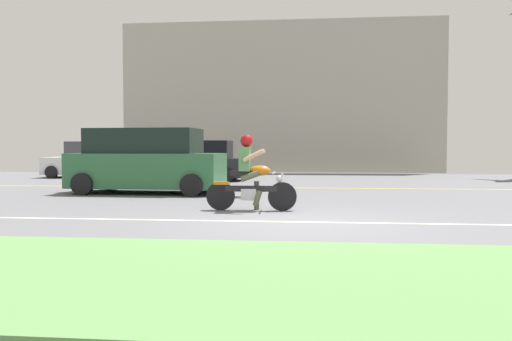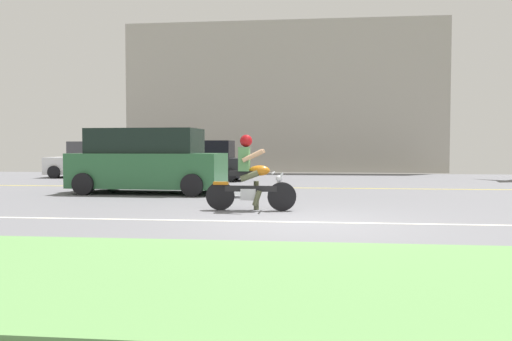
{
  "view_description": "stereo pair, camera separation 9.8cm",
  "coord_description": "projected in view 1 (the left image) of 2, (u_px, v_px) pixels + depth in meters",
  "views": [
    {
      "loc": [
        0.12,
        -9.33,
        1.37
      ],
      "look_at": [
        -1.12,
        2.85,
        0.82
      ],
      "focal_mm": 36.1,
      "sensor_mm": 36.0,
      "label": 1
    },
    {
      "loc": [
        0.22,
        -9.32,
        1.37
      ],
      "look_at": [
        -1.12,
        2.85,
        0.82
      ],
      "focal_mm": 36.1,
      "sensor_mm": 36.0,
      "label": 2
    }
  ],
  "objects": [
    {
      "name": "motorcyclist",
      "position": [
        251.0,
        179.0,
        11.16
      ],
      "size": [
        1.97,
        0.64,
        1.65
      ],
      "color": "black",
      "rests_on": "ground"
    },
    {
      "name": "grass_median",
      "position": [
        296.0,
        278.0,
        5.27
      ],
      "size": [
        56.0,
        3.8,
        0.06
      ],
      "primitive_type": "cube",
      "color": "#5B8C4C",
      "rests_on": "ground"
    },
    {
      "name": "parked_car_0",
      "position": [
        92.0,
        161.0,
        23.59
      ],
      "size": [
        4.06,
        2.12,
        1.64
      ],
      "color": "silver",
      "rests_on": "ground"
    },
    {
      "name": "suv_nearby",
      "position": [
        146.0,
        162.0,
        15.48
      ],
      "size": [
        4.73,
        2.29,
        1.94
      ],
      "color": "#2D663D",
      "rests_on": "ground"
    },
    {
      "name": "lane_line_far",
      "position": [
        305.0,
        188.0,
        17.39
      ],
      "size": [
        50.4,
        0.12,
        0.01
      ],
      "primitive_type": "cube",
      "color": "yellow",
      "rests_on": "ground"
    },
    {
      "name": "lane_line_near",
      "position": [
        302.0,
        222.0,
        9.43
      ],
      "size": [
        50.4,
        0.12,
        0.01
      ],
      "primitive_type": "cube",
      "color": "silver",
      "rests_on": "ground"
    },
    {
      "name": "building_far",
      "position": [
        282.0,
        100.0,
        30.17
      ],
      "size": [
        17.8,
        4.0,
        8.34
      ],
      "primitive_type": "cube",
      "color": "#A8A399",
      "rests_on": "ground"
    },
    {
      "name": "ground",
      "position": [
        303.0,
        205.0,
        12.33
      ],
      "size": [
        56.0,
        30.0,
        0.04
      ],
      "primitive_type": "cube",
      "color": "slate"
    },
    {
      "name": "parked_car_1",
      "position": [
        200.0,
        162.0,
        21.35
      ],
      "size": [
        3.83,
        1.94,
        1.66
      ],
      "color": "#232328",
      "rests_on": "ground"
    }
  ]
}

